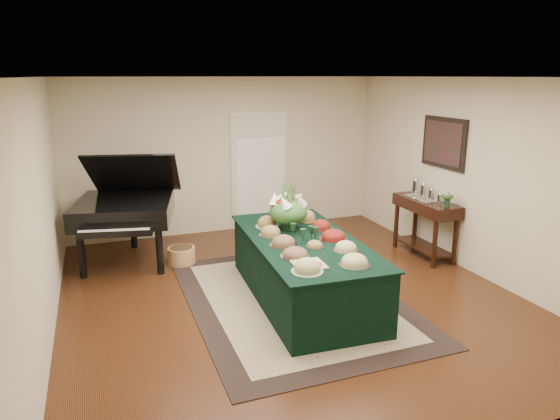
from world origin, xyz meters
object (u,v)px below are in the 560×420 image
object	(u,v)px
buffet_table	(303,269)
mahogany_sideboard	(426,213)
grand_piano	(125,208)
floral_centerpiece	(288,207)

from	to	relation	value
buffet_table	mahogany_sideboard	world-z (taller)	mahogany_sideboard
grand_piano	mahogany_sideboard	size ratio (longest dim) A/B	1.58
buffet_table	mahogany_sideboard	distance (m)	2.50
floral_centerpiece	mahogany_sideboard	xyz separation A→B (m)	(2.38, 0.32, -0.39)
mahogany_sideboard	grand_piano	bearing A→B (deg)	162.87
grand_piano	mahogany_sideboard	bearing A→B (deg)	-17.13
floral_centerpiece	mahogany_sideboard	size ratio (longest dim) A/B	0.44
floral_centerpiece	mahogany_sideboard	world-z (taller)	floral_centerpiece
grand_piano	mahogany_sideboard	distance (m)	4.51
floral_centerpiece	mahogany_sideboard	distance (m)	2.44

